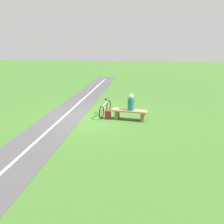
# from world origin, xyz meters

# --- Properties ---
(ground_plane) EXTENTS (80.00, 80.00, 0.00)m
(ground_plane) POSITION_xyz_m (0.00, 0.00, 0.00)
(ground_plane) COLOR #3D6B28
(paved_path) EXTENTS (3.07, 36.04, 0.02)m
(paved_path) POSITION_xyz_m (1.26, 4.00, 0.01)
(paved_path) COLOR #4C494C
(paved_path) RESTS_ON ground_plane
(path_centre_line) EXTENTS (1.06, 31.99, 0.00)m
(path_centre_line) POSITION_xyz_m (1.26, 4.00, 0.02)
(path_centre_line) COLOR silver
(path_centre_line) RESTS_ON paved_path
(bench) EXTENTS (1.68, 0.59, 0.50)m
(bench) POSITION_xyz_m (-1.92, 0.03, 0.34)
(bench) COLOR #A88456
(bench) RESTS_ON ground_plane
(person_seated) EXTENTS (0.35, 0.35, 0.78)m
(person_seated) POSITION_xyz_m (-1.98, 0.03, 0.84)
(person_seated) COLOR #1E6B66
(person_seated) RESTS_ON bench
(bicycle) EXTENTS (0.28, 1.72, 0.83)m
(bicycle) POSITION_xyz_m (-0.63, -0.49, 0.34)
(bicycle) COLOR black
(bicycle) RESTS_ON ground_plane
(backpack) EXTENTS (0.27, 0.25, 0.42)m
(backpack) POSITION_xyz_m (-0.87, 0.06, 0.20)
(backpack) COLOR maroon
(backpack) RESTS_ON ground_plane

